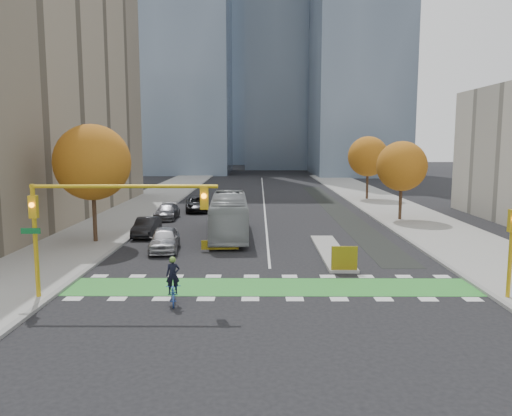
{
  "coord_description": "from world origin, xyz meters",
  "views": [
    {
      "loc": [
        -0.63,
        -22.08,
        7.05
      ],
      "look_at": [
        -0.79,
        8.11,
        3.0
      ],
      "focal_mm": 35.0,
      "sensor_mm": 36.0,
      "label": 1
    }
  ],
  "objects_px": {
    "bus": "(229,215)",
    "parked_car_b": "(147,227)",
    "tree_west": "(92,162)",
    "parked_car_d": "(198,204)",
    "tree_east_near": "(402,166)",
    "tree_east_far": "(368,156)",
    "traffic_signal_east": "(512,240)",
    "parked_car_c": "(167,212)",
    "parked_car_a": "(165,239)",
    "hazard_board": "(344,258)",
    "cyclist": "(173,288)",
    "traffic_signal_west": "(92,211)"
  },
  "relations": [
    {
      "from": "cyclist",
      "to": "parked_car_d",
      "type": "relative_size",
      "value": 0.4
    },
    {
      "from": "tree_east_near",
      "to": "parked_car_d",
      "type": "relative_size",
      "value": 1.34
    },
    {
      "from": "tree_west",
      "to": "traffic_signal_east",
      "type": "bearing_deg",
      "value": -29.07
    },
    {
      "from": "traffic_signal_east",
      "to": "parked_car_c",
      "type": "bearing_deg",
      "value": 129.75
    },
    {
      "from": "parked_car_a",
      "to": "bus",
      "type": "bearing_deg",
      "value": 47.9
    },
    {
      "from": "parked_car_a",
      "to": "parked_car_c",
      "type": "distance_m",
      "value": 13.57
    },
    {
      "from": "tree_east_near",
      "to": "traffic_signal_east",
      "type": "relative_size",
      "value": 1.73
    },
    {
      "from": "traffic_signal_east",
      "to": "parked_car_c",
      "type": "relative_size",
      "value": 0.88
    },
    {
      "from": "parked_car_d",
      "to": "bus",
      "type": "bearing_deg",
      "value": -80.93
    },
    {
      "from": "tree_east_near",
      "to": "traffic_signal_east",
      "type": "bearing_deg",
      "value": -93.81
    },
    {
      "from": "tree_east_near",
      "to": "parked_car_d",
      "type": "height_order",
      "value": "tree_east_near"
    },
    {
      "from": "tree_east_near",
      "to": "parked_car_c",
      "type": "relative_size",
      "value": 1.52
    },
    {
      "from": "tree_east_near",
      "to": "parked_car_d",
      "type": "bearing_deg",
      "value": 162.46
    },
    {
      "from": "tree_west",
      "to": "traffic_signal_west",
      "type": "bearing_deg",
      "value": -71.98
    },
    {
      "from": "tree_west",
      "to": "parked_car_d",
      "type": "height_order",
      "value": "tree_west"
    },
    {
      "from": "tree_west",
      "to": "parked_car_d",
      "type": "xyz_separation_m",
      "value": [
        5.22,
        15.93,
        -4.88
      ]
    },
    {
      "from": "traffic_signal_east",
      "to": "cyclist",
      "type": "bearing_deg",
      "value": -177.85
    },
    {
      "from": "tree_east_far",
      "to": "traffic_signal_east",
      "type": "relative_size",
      "value": 1.87
    },
    {
      "from": "tree_east_far",
      "to": "bus",
      "type": "height_order",
      "value": "tree_east_far"
    },
    {
      "from": "tree_east_far",
      "to": "parked_car_b",
      "type": "bearing_deg",
      "value": -132.52
    },
    {
      "from": "tree_east_near",
      "to": "tree_east_far",
      "type": "distance_m",
      "value": 16.01
    },
    {
      "from": "hazard_board",
      "to": "cyclist",
      "type": "bearing_deg",
      "value": -147.76
    },
    {
      "from": "traffic_signal_east",
      "to": "parked_car_b",
      "type": "bearing_deg",
      "value": 142.31
    },
    {
      "from": "parked_car_c",
      "to": "parked_car_d",
      "type": "bearing_deg",
      "value": 65.72
    },
    {
      "from": "parked_car_a",
      "to": "tree_east_near",
      "type": "bearing_deg",
      "value": 28.61
    },
    {
      "from": "tree_east_near",
      "to": "parked_car_a",
      "type": "height_order",
      "value": "tree_east_near"
    },
    {
      "from": "hazard_board",
      "to": "bus",
      "type": "relative_size",
      "value": 0.12
    },
    {
      "from": "parked_car_c",
      "to": "parked_car_d",
      "type": "relative_size",
      "value": 0.88
    },
    {
      "from": "traffic_signal_east",
      "to": "parked_car_d",
      "type": "bearing_deg",
      "value": 121.28
    },
    {
      "from": "traffic_signal_east",
      "to": "cyclist",
      "type": "height_order",
      "value": "traffic_signal_east"
    },
    {
      "from": "traffic_signal_east",
      "to": "parked_car_c",
      "type": "height_order",
      "value": "traffic_signal_east"
    },
    {
      "from": "parked_car_a",
      "to": "parked_car_b",
      "type": "relative_size",
      "value": 1.06
    },
    {
      "from": "traffic_signal_west",
      "to": "parked_car_a",
      "type": "xyz_separation_m",
      "value": [
        1.22,
        10.07,
        -3.27
      ]
    },
    {
      "from": "parked_car_c",
      "to": "parked_car_b",
      "type": "bearing_deg",
      "value": -90.33
    },
    {
      "from": "hazard_board",
      "to": "parked_car_d",
      "type": "xyz_separation_m",
      "value": [
        -10.78,
        23.73,
        -0.07
      ]
    },
    {
      "from": "tree_east_near",
      "to": "tree_east_far",
      "type": "height_order",
      "value": "tree_east_far"
    },
    {
      "from": "tree_east_far",
      "to": "cyclist",
      "type": "xyz_separation_m",
      "value": [
        -16.85,
        -39.07,
        -4.54
      ]
    },
    {
      "from": "tree_east_far",
      "to": "parked_car_c",
      "type": "distance_m",
      "value": 26.65
    },
    {
      "from": "tree_west",
      "to": "bus",
      "type": "xyz_separation_m",
      "value": [
        9.16,
        2.68,
        -4.05
      ]
    },
    {
      "from": "tree_west",
      "to": "tree_east_far",
      "type": "xyz_separation_m",
      "value": [
        24.5,
        26.0,
        -0.38
      ]
    },
    {
      "from": "cyclist",
      "to": "tree_east_near",
      "type": "bearing_deg",
      "value": 43.9
    },
    {
      "from": "tree_east_far",
      "to": "bus",
      "type": "distance_m",
      "value": 28.15
    },
    {
      "from": "hazard_board",
      "to": "parked_car_d",
      "type": "height_order",
      "value": "parked_car_d"
    },
    {
      "from": "traffic_signal_west",
      "to": "parked_car_b",
      "type": "relative_size",
      "value": 2.02
    },
    {
      "from": "parked_car_a",
      "to": "parked_car_c",
      "type": "xyz_separation_m",
      "value": [
        -2.29,
        13.38,
        -0.09
      ]
    },
    {
      "from": "bus",
      "to": "parked_car_b",
      "type": "height_order",
      "value": "bus"
    },
    {
      "from": "parked_car_a",
      "to": "parked_car_b",
      "type": "distance_m",
      "value": 5.5
    },
    {
      "from": "cyclist",
      "to": "parked_car_d",
      "type": "distance_m",
      "value": 29.1
    },
    {
      "from": "hazard_board",
      "to": "tree_west",
      "type": "distance_m",
      "value": 18.44
    },
    {
      "from": "tree_east_far",
      "to": "parked_car_c",
      "type": "relative_size",
      "value": 1.64
    }
  ]
}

